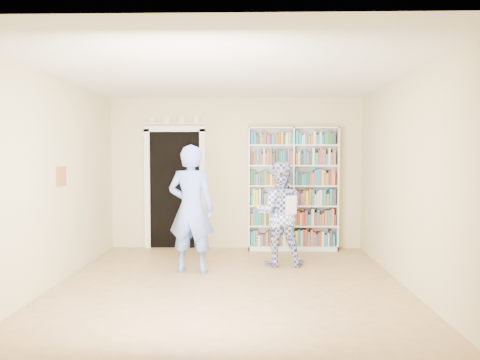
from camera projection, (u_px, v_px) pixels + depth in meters
name	position (u px, v px, depth m)	size (l,w,h in m)	color
floor	(229.00, 286.00, 5.99)	(5.00, 5.00, 0.00)	#946C47
ceiling	(229.00, 74.00, 5.85)	(5.00, 5.00, 0.00)	white
wall_back	(236.00, 173.00, 8.42)	(4.50, 4.50, 0.00)	beige
wall_left	(54.00, 181.00, 5.98)	(5.00, 5.00, 0.00)	beige
wall_right	(408.00, 181.00, 5.87)	(5.00, 5.00, 0.00)	beige
bookshelf	(293.00, 188.00, 8.25)	(1.58, 0.30, 2.17)	white
doorway	(175.00, 183.00, 8.43)	(1.10, 0.08, 2.43)	black
wall_art	(62.00, 176.00, 6.17)	(0.03, 0.25, 0.25)	brown
man_blue	(191.00, 209.00, 6.66)	(0.67, 0.44, 1.83)	#6888E8
man_plaid	(279.00, 214.00, 7.10)	(0.77, 0.60, 1.58)	#333F9C
paper_sheet	(291.00, 205.00, 6.87)	(0.20, 0.01, 0.28)	white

